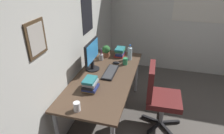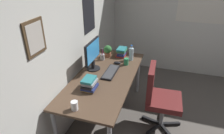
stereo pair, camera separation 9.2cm
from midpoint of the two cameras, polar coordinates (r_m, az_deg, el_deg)
name	(u,v)px [view 2 (the right image)]	position (r m, az deg, el deg)	size (l,w,h in m)	color
wall_back	(61,39)	(2.48, -13.41, 7.85)	(4.40, 0.10, 2.60)	silver
desk	(105,80)	(2.77, -1.02, -3.73)	(1.76, 0.78, 0.74)	#4C3828
office_chair	(159,96)	(2.78, 14.25, -8.01)	(0.56, 0.57, 0.95)	#591E1E
monitor	(92,54)	(2.81, -4.72, 3.78)	(0.46, 0.20, 0.43)	black
keyboard	(111,72)	(2.79, 0.57, -1.47)	(0.43, 0.15, 0.03)	black
computer_mouse	(117,63)	(3.04, 2.41, 1.24)	(0.06, 0.11, 0.04)	black
water_bottle	(131,54)	(3.15, 6.40, 3.79)	(0.07, 0.07, 0.25)	silver
coffee_mug_near	(126,61)	(3.01, 5.02, 1.59)	(0.11, 0.07, 0.10)	#2D8C59
coffee_mug_far	(75,105)	(2.14, -9.52, -10.91)	(0.11, 0.07, 0.10)	white
potted_plant	(108,51)	(3.24, -0.42, 4.73)	(0.13, 0.13, 0.19)	brown
pen_cup	(102,57)	(3.15, -1.96, 3.00)	(0.07, 0.07, 0.20)	#9EA0A5
book_stack_left	(89,84)	(2.43, -5.44, -4.88)	(0.22, 0.17, 0.14)	gold
book_stack_right	(122,52)	(3.29, 3.62, 4.32)	(0.22, 0.15, 0.13)	#B22D28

